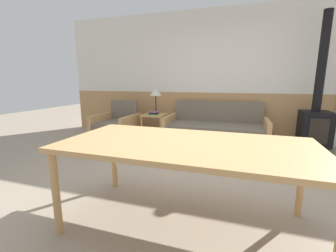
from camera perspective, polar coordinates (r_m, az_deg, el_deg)
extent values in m
plane|color=gray|center=(2.70, 5.87, -15.73)|extent=(16.00, 16.00, 0.00)
cube|color=tan|center=(5.07, 12.38, 2.71)|extent=(7.20, 0.06, 0.98)
cube|color=silver|center=(5.05, 13.06, 18.03)|extent=(7.20, 0.06, 1.72)
cube|color=tan|center=(4.59, 11.72, -4.02)|extent=(1.96, 0.87, 0.06)
cube|color=#6B6051|center=(4.53, 11.79, -1.70)|extent=(1.80, 0.79, 0.33)
cube|color=#6B6051|center=(4.86, 12.51, 3.66)|extent=(1.80, 0.10, 0.42)
cube|color=tan|center=(4.73, 0.47, -0.41)|extent=(0.08, 0.87, 0.53)
cube|color=tan|center=(4.54, 23.69, -1.87)|extent=(0.08, 0.87, 0.53)
cube|color=tan|center=(4.94, -12.93, -3.00)|extent=(0.79, 0.87, 0.06)
cube|color=#6B6051|center=(4.88, -13.16, -0.81)|extent=(0.63, 0.79, 0.33)
cube|color=#6B6051|center=(5.16, -11.01, 4.13)|extent=(0.63, 0.10, 0.41)
cube|color=tan|center=(5.08, -16.48, -0.05)|extent=(0.08, 0.87, 0.53)
cube|color=tan|center=(4.71, -9.37, -0.58)|extent=(0.08, 0.87, 0.53)
cube|color=tan|center=(4.77, -3.46, 2.81)|extent=(0.48, 0.48, 0.03)
cylinder|color=tan|center=(4.71, -6.74, -0.67)|extent=(0.04, 0.04, 0.51)
cylinder|color=tan|center=(4.56, -1.94, -1.02)|extent=(0.04, 0.04, 0.51)
cylinder|color=tan|center=(5.09, -4.76, 0.26)|extent=(0.04, 0.04, 0.51)
cylinder|color=tan|center=(4.94, -0.27, -0.03)|extent=(0.04, 0.04, 0.51)
cylinder|color=black|center=(4.85, -3.07, 3.25)|extent=(0.12, 0.12, 0.02)
cylinder|color=black|center=(4.82, -3.10, 5.54)|extent=(0.02, 0.02, 0.37)
cone|color=beige|center=(4.80, -3.13, 8.67)|extent=(0.26, 0.26, 0.16)
cube|color=#2D7F3D|center=(4.68, -3.71, 2.96)|extent=(0.19, 0.13, 0.02)
cube|color=black|center=(4.68, -3.73, 3.28)|extent=(0.18, 0.13, 0.03)
cube|color=#994C84|center=(4.68, -3.51, 3.56)|extent=(0.17, 0.18, 0.02)
cube|color=tan|center=(1.84, 4.74, -4.79)|extent=(2.04, 0.99, 0.04)
cylinder|color=tan|center=(2.07, -26.59, -15.02)|extent=(0.06, 0.06, 0.70)
cylinder|color=tan|center=(2.70, -13.53, -7.98)|extent=(0.06, 0.06, 0.70)
cylinder|color=tan|center=(2.40, 30.79, -11.87)|extent=(0.06, 0.06, 0.70)
cylinder|color=black|center=(4.58, 30.96, -5.21)|extent=(0.04, 0.04, 0.10)
cylinder|color=black|center=(4.69, 35.51, -5.38)|extent=(0.04, 0.04, 0.10)
cylinder|color=black|center=(4.94, 30.03, -4.02)|extent=(0.04, 0.04, 0.10)
cylinder|color=black|center=(5.04, 34.27, -4.21)|extent=(0.04, 0.04, 0.10)
cube|color=black|center=(4.73, 33.15, -0.53)|extent=(0.48, 0.47, 0.61)
cube|color=black|center=(4.51, 33.91, -1.13)|extent=(0.29, 0.01, 0.43)
cylinder|color=black|center=(4.72, 34.53, 13.22)|extent=(0.14, 0.14, 1.66)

